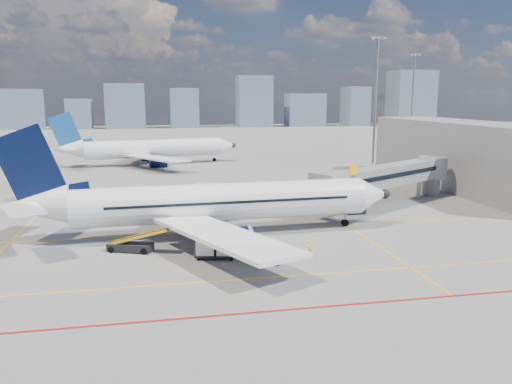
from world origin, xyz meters
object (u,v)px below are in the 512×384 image
Objects in this scene: baggage_tug at (267,256)px; belt_loader at (132,245)px; second_aircraft at (147,149)px; ramp_worker at (309,249)px; cargo_dolly at (216,246)px; main_aircraft at (207,203)px.

baggage_tug is 12.47m from belt_loader.
second_aircraft reaches higher than belt_loader.
belt_loader is 3.57× the size of ramp_worker.
second_aircraft is 63.49m from cargo_dolly.
second_aircraft is at bearing 108.61° from cargo_dolly.
main_aircraft is at bearing 125.45° from baggage_tug.
belt_loader is at bearing 67.66° from ramp_worker.
baggage_tug is 1.44× the size of ramp_worker.
main_aircraft is at bearing 102.24° from cargo_dolly.
second_aircraft is 59.82m from belt_loader.
belt_loader is (-7.18, 3.33, -0.45)m from cargo_dolly.
belt_loader is at bearing 167.60° from cargo_dolly.
second_aircraft is at bearing 94.79° from main_aircraft.
ramp_worker reaches higher than baggage_tug.
baggage_tug is (10.70, -65.38, -2.53)m from second_aircraft.
cargo_dolly is (-0.03, -7.61, -2.17)m from main_aircraft.
ramp_worker is at bearing -51.66° from main_aircraft.
baggage_tug is at bearing -6.24° from belt_loader.
baggage_tug is at bearing -91.04° from second_aircraft.
second_aircraft reaches higher than baggage_tug.
main_aircraft is 6.83× the size of belt_loader.
second_aircraft is 9.93× the size of cargo_dolly.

